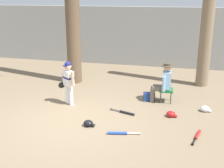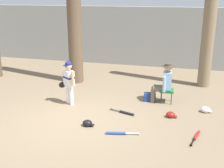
{
  "view_description": "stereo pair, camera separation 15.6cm",
  "coord_description": "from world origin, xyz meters",
  "px_view_note": "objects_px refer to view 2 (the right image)",
  "views": [
    {
      "loc": [
        2.6,
        -6.29,
        3.18
      ],
      "look_at": [
        0.77,
        1.08,
        0.75
      ],
      "focal_mm": 46.32,
      "sensor_mm": 36.0,
      "label": 1
    },
    {
      "loc": [
        2.75,
        -6.25,
        3.18
      ],
      "look_at": [
        0.77,
        1.08,
        0.75
      ],
      "focal_mm": 46.32,
      "sensor_mm": 36.0,
      "label": 2
    }
  ],
  "objects_px": {
    "tree_near_player": "(74,7)",
    "batting_helmet_red": "(171,115)",
    "folding_stool": "(167,91)",
    "bat_blue_youth": "(118,133)",
    "bat_black_composite": "(125,113)",
    "handbag_beside_stool": "(150,97)",
    "bat_red_barrel": "(196,136)",
    "batting_helmet_white": "(206,110)",
    "seated_spectator": "(164,82)",
    "tree_behind_spectator": "(210,17)",
    "young_ballplayer": "(69,80)",
    "batting_helmet_black": "(87,123)"
  },
  "relations": [
    {
      "from": "bat_black_composite",
      "to": "folding_stool",
      "type": "bearing_deg",
      "value": 48.9
    },
    {
      "from": "handbag_beside_stool",
      "to": "bat_black_composite",
      "type": "distance_m",
      "value": 1.25
    },
    {
      "from": "bat_red_barrel",
      "to": "batting_helmet_white",
      "type": "relative_size",
      "value": 2.42
    },
    {
      "from": "tree_behind_spectator",
      "to": "bat_red_barrel",
      "type": "height_order",
      "value": "tree_behind_spectator"
    },
    {
      "from": "seated_spectator",
      "to": "bat_blue_youth",
      "type": "xyz_separation_m",
      "value": [
        -0.79,
        -2.37,
        -0.61
      ]
    },
    {
      "from": "handbag_beside_stool",
      "to": "bat_red_barrel",
      "type": "xyz_separation_m",
      "value": [
        1.36,
        -2.05,
        -0.1
      ]
    },
    {
      "from": "tree_behind_spectator",
      "to": "seated_spectator",
      "type": "distance_m",
      "value": 2.91
    },
    {
      "from": "seated_spectator",
      "to": "bat_black_composite",
      "type": "height_order",
      "value": "seated_spectator"
    },
    {
      "from": "tree_behind_spectator",
      "to": "handbag_beside_stool",
      "type": "bearing_deg",
      "value": -129.1
    },
    {
      "from": "folding_stool",
      "to": "bat_black_composite",
      "type": "relative_size",
      "value": 0.58
    },
    {
      "from": "young_ballplayer",
      "to": "bat_red_barrel",
      "type": "relative_size",
      "value": 1.79
    },
    {
      "from": "tree_behind_spectator",
      "to": "bat_black_composite",
      "type": "relative_size",
      "value": 7.59
    },
    {
      "from": "batting_helmet_black",
      "to": "batting_helmet_red",
      "type": "distance_m",
      "value": 2.23
    },
    {
      "from": "seated_spectator",
      "to": "batting_helmet_black",
      "type": "bearing_deg",
      "value": -127.67
    },
    {
      "from": "tree_behind_spectator",
      "to": "batting_helmet_red",
      "type": "distance_m",
      "value": 3.94
    },
    {
      "from": "young_ballplayer",
      "to": "batting_helmet_red",
      "type": "distance_m",
      "value": 3.06
    },
    {
      "from": "seated_spectator",
      "to": "bat_black_composite",
      "type": "xyz_separation_m",
      "value": [
        -0.91,
        -1.16,
        -0.61
      ]
    },
    {
      "from": "young_ballplayer",
      "to": "seated_spectator",
      "type": "xyz_separation_m",
      "value": [
        2.66,
        0.87,
        -0.1
      ]
    },
    {
      "from": "young_ballplayer",
      "to": "seated_spectator",
      "type": "relative_size",
      "value": 1.09
    },
    {
      "from": "batting_helmet_white",
      "to": "batting_helmet_red",
      "type": "height_order",
      "value": "batting_helmet_white"
    },
    {
      "from": "batting_helmet_white",
      "to": "batting_helmet_black",
      "type": "height_order",
      "value": "batting_helmet_white"
    },
    {
      "from": "batting_helmet_black",
      "to": "batting_helmet_red",
      "type": "bearing_deg",
      "value": 28.53
    },
    {
      "from": "batting_helmet_white",
      "to": "young_ballplayer",
      "type": "bearing_deg",
      "value": -174.23
    },
    {
      "from": "batting_helmet_black",
      "to": "young_ballplayer",
      "type": "bearing_deg",
      "value": 128.74
    },
    {
      "from": "tree_near_player",
      "to": "tree_behind_spectator",
      "type": "relative_size",
      "value": 1.12
    },
    {
      "from": "folding_stool",
      "to": "seated_spectator",
      "type": "relative_size",
      "value": 0.35
    },
    {
      "from": "tree_behind_spectator",
      "to": "young_ballplayer",
      "type": "relative_size",
      "value": 4.22
    },
    {
      "from": "batting_helmet_red",
      "to": "tree_near_player",
      "type": "bearing_deg",
      "value": 146.86
    },
    {
      "from": "seated_spectator",
      "to": "young_ballplayer",
      "type": "bearing_deg",
      "value": -161.98
    },
    {
      "from": "folding_stool",
      "to": "bat_blue_youth",
      "type": "relative_size",
      "value": 0.55
    },
    {
      "from": "bat_black_composite",
      "to": "batting_helmet_white",
      "type": "bearing_deg",
      "value": 17.76
    },
    {
      "from": "bat_black_composite",
      "to": "handbag_beside_stool",
      "type": "bearing_deg",
      "value": 65.56
    },
    {
      "from": "bat_black_composite",
      "to": "bat_red_barrel",
      "type": "distance_m",
      "value": 2.08
    },
    {
      "from": "young_ballplayer",
      "to": "bat_blue_youth",
      "type": "relative_size",
      "value": 1.71
    },
    {
      "from": "bat_black_composite",
      "to": "bat_blue_youth",
      "type": "height_order",
      "value": "same"
    },
    {
      "from": "seated_spectator",
      "to": "batting_helmet_white",
      "type": "xyz_separation_m",
      "value": [
        1.22,
        -0.47,
        -0.57
      ]
    },
    {
      "from": "tree_behind_spectator",
      "to": "handbag_beside_stool",
      "type": "xyz_separation_m",
      "value": [
        -1.62,
        -2.0,
        -2.27
      ]
    },
    {
      "from": "handbag_beside_stool",
      "to": "bat_red_barrel",
      "type": "bearing_deg",
      "value": -56.49
    },
    {
      "from": "tree_near_player",
      "to": "folding_stool",
      "type": "distance_m",
      "value": 4.31
    },
    {
      "from": "seated_spectator",
      "to": "handbag_beside_stool",
      "type": "bearing_deg",
      "value": -176.9
    },
    {
      "from": "young_ballplayer",
      "to": "bat_red_barrel",
      "type": "height_order",
      "value": "young_ballplayer"
    },
    {
      "from": "bat_black_composite",
      "to": "batting_helmet_black",
      "type": "distance_m",
      "value": 1.22
    },
    {
      "from": "bat_red_barrel",
      "to": "seated_spectator",
      "type": "bearing_deg",
      "value": 114.83
    },
    {
      "from": "tree_near_player",
      "to": "batting_helmet_red",
      "type": "height_order",
      "value": "tree_near_player"
    },
    {
      "from": "tree_behind_spectator",
      "to": "bat_black_composite",
      "type": "distance_m",
      "value": 4.47
    },
    {
      "from": "young_ballplayer",
      "to": "folding_stool",
      "type": "bearing_deg",
      "value": 17.5
    },
    {
      "from": "bat_black_composite",
      "to": "bat_red_barrel",
      "type": "xyz_separation_m",
      "value": [
        1.87,
        -0.91,
        -0.0
      ]
    },
    {
      "from": "folding_stool",
      "to": "seated_spectator",
      "type": "height_order",
      "value": "seated_spectator"
    },
    {
      "from": "handbag_beside_stool",
      "to": "batting_helmet_red",
      "type": "bearing_deg",
      "value": -55.9
    },
    {
      "from": "bat_blue_youth",
      "to": "bat_black_composite",
      "type": "bearing_deg",
      "value": 95.65
    }
  ]
}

